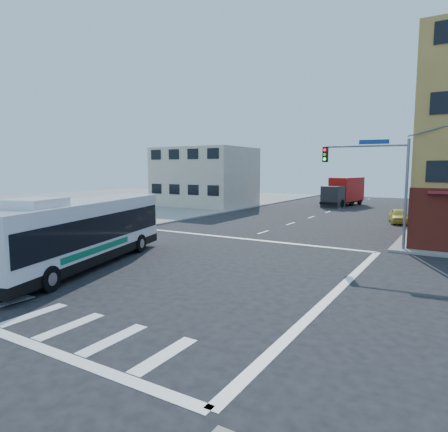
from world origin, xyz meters
The scene contains 10 objects.
ground centered at (0.00, 0.00, 0.00)m, with size 120.00×120.00×0.00m, color black.
sidewalk_nw centered at (-35.00, 35.00, 0.07)m, with size 50.00×50.00×0.15m, color gray.
building_west centered at (-17.02, 29.98, 4.01)m, with size 12.06×10.06×8.00m.
signal_mast_ne centered at (9.08, 10.62, 4.98)m, with size 7.91×1.13×8.07m.
street_tree_a centered at (11.90, 27.92, 3.59)m, with size 3.60×3.60×5.53m.
street_tree_b centered at (11.90, 35.92, 3.75)m, with size 3.80×3.80×5.79m.
street_tree_c centered at (11.90, 43.92, 3.46)m, with size 3.40×3.40×5.29m.
transit_bus centered at (-3.24, -2.41, 1.89)m, with size 6.35×13.28×3.86m.
box_truck centered at (-0.61, 40.20, 1.91)m, with size 4.02×9.05×3.94m.
parked_car centered at (8.68, 24.76, 0.68)m, with size 1.61×4.01×1.37m, color #DBCC45.
Camera 1 is at (13.87, -16.19, 5.17)m, focal length 32.00 mm.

